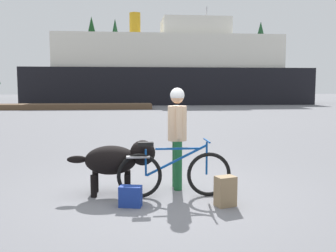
{
  "coord_description": "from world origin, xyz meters",
  "views": [
    {
      "loc": [
        -0.49,
        -5.91,
        1.74
      ],
      "look_at": [
        0.19,
        0.95,
        1.02
      ],
      "focal_mm": 40.66,
      "sensor_mm": 36.0,
      "label": 1
    }
  ],
  "objects_px": {
    "backpack": "(225,191)",
    "ferry_boat": "(169,72)",
    "dog": "(118,159)",
    "person_cyclist": "(177,128)",
    "sailboat_moored": "(206,99)",
    "handbag_pannier": "(130,196)",
    "bicycle": "(174,173)"
  },
  "relations": [
    {
      "from": "sailboat_moored",
      "to": "handbag_pannier",
      "type": "bearing_deg",
      "value": -103.14
    },
    {
      "from": "person_cyclist",
      "to": "ferry_boat",
      "type": "xyz_separation_m",
      "value": [
        3.14,
        32.89,
        2.2
      ]
    },
    {
      "from": "dog",
      "to": "backpack",
      "type": "relative_size",
      "value": 3.21
    },
    {
      "from": "person_cyclist",
      "to": "sailboat_moored",
      "type": "distance_m",
      "value": 31.57
    },
    {
      "from": "bicycle",
      "to": "dog",
      "type": "height_order",
      "value": "bicycle"
    },
    {
      "from": "bicycle",
      "to": "dog",
      "type": "xyz_separation_m",
      "value": [
        -0.88,
        0.27,
        0.18
      ]
    },
    {
      "from": "person_cyclist",
      "to": "ferry_boat",
      "type": "distance_m",
      "value": 33.12
    },
    {
      "from": "handbag_pannier",
      "to": "sailboat_moored",
      "type": "xyz_separation_m",
      "value": [
        7.42,
        31.79,
        0.38
      ]
    },
    {
      "from": "person_cyclist",
      "to": "handbag_pannier",
      "type": "distance_m",
      "value": 1.51
    },
    {
      "from": "backpack",
      "to": "ferry_boat",
      "type": "bearing_deg",
      "value": 85.69
    },
    {
      "from": "ferry_boat",
      "to": "sailboat_moored",
      "type": "distance_m",
      "value": 4.86
    },
    {
      "from": "person_cyclist",
      "to": "backpack",
      "type": "height_order",
      "value": "person_cyclist"
    },
    {
      "from": "bicycle",
      "to": "dog",
      "type": "distance_m",
      "value": 0.94
    },
    {
      "from": "person_cyclist",
      "to": "handbag_pannier",
      "type": "relative_size",
      "value": 5.36
    },
    {
      "from": "dog",
      "to": "handbag_pannier",
      "type": "distance_m",
      "value": 0.82
    },
    {
      "from": "backpack",
      "to": "ferry_boat",
      "type": "xyz_separation_m",
      "value": [
        2.56,
        33.93,
        3.01
      ]
    },
    {
      "from": "ferry_boat",
      "to": "sailboat_moored",
      "type": "relative_size",
      "value": 2.91
    },
    {
      "from": "dog",
      "to": "bicycle",
      "type": "bearing_deg",
      "value": -17.39
    },
    {
      "from": "ferry_boat",
      "to": "sailboat_moored",
      "type": "height_order",
      "value": "sailboat_moored"
    },
    {
      "from": "bicycle",
      "to": "ferry_boat",
      "type": "height_order",
      "value": "ferry_boat"
    },
    {
      "from": "backpack",
      "to": "sailboat_moored",
      "type": "xyz_separation_m",
      "value": [
        6.04,
        31.9,
        0.31
      ]
    },
    {
      "from": "dog",
      "to": "sailboat_moored",
      "type": "height_order",
      "value": "sailboat_moored"
    },
    {
      "from": "bicycle",
      "to": "sailboat_moored",
      "type": "bearing_deg",
      "value": 77.87
    },
    {
      "from": "bicycle",
      "to": "sailboat_moored",
      "type": "height_order",
      "value": "sailboat_moored"
    },
    {
      "from": "bicycle",
      "to": "dog",
      "type": "relative_size",
      "value": 1.28
    },
    {
      "from": "bicycle",
      "to": "person_cyclist",
      "type": "relative_size",
      "value": 1.05
    },
    {
      "from": "bicycle",
      "to": "backpack",
      "type": "relative_size",
      "value": 4.1
    },
    {
      "from": "ferry_boat",
      "to": "handbag_pannier",
      "type": "bearing_deg",
      "value": -96.63
    },
    {
      "from": "handbag_pannier",
      "to": "sailboat_moored",
      "type": "height_order",
      "value": "sailboat_moored"
    },
    {
      "from": "sailboat_moored",
      "to": "person_cyclist",
      "type": "bearing_deg",
      "value": -102.12
    },
    {
      "from": "backpack",
      "to": "bicycle",
      "type": "bearing_deg",
      "value": 143.53
    },
    {
      "from": "bicycle",
      "to": "person_cyclist",
      "type": "height_order",
      "value": "person_cyclist"
    }
  ]
}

